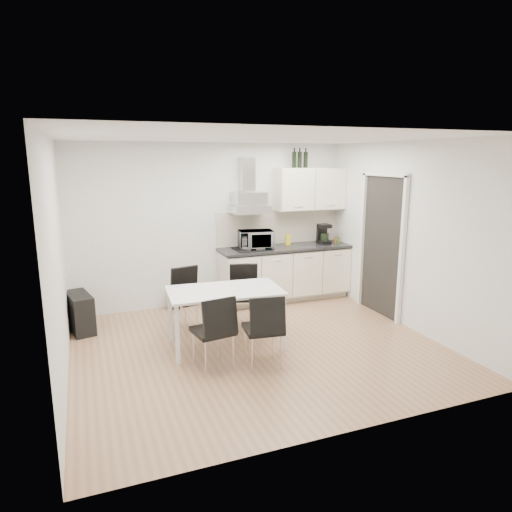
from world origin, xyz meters
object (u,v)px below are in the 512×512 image
Objects in this scene: dining_table at (225,296)px; chair_far_left at (191,300)px; kitchenette at (286,251)px; chair_far_right at (245,297)px; chair_near_left at (213,332)px; guitar_amp at (80,313)px; floor_speaker at (174,300)px; chair_near_right at (263,330)px.

chair_far_left reaches higher than dining_table.
kitchenette is 2.06m from chair_far_left.
chair_far_right is 1.34m from chair_near_left.
dining_table is at bearing 50.86° from chair_near_left.
chair_far_right is at bearing 45.63° from chair_near_left.
chair_near_left is at bearing -63.76° from guitar_amp.
guitar_amp is (-1.45, 0.52, -0.17)m from chair_far_left.
kitchenette is 2.19m from dining_table.
chair_far_right is at bearing -137.93° from kitchenette.
dining_table is at bearing -71.75° from floor_speaker.
chair_far_left and chair_near_right have the same top height.
dining_table is 0.77m from chair_near_right.
kitchenette reaches higher than chair_near_right.
chair_far_left reaches higher than floor_speaker.
guitar_amp is at bearing 149.06° from dining_table.
chair_near_left is (-0.04, -1.24, 0.00)m from chair_far_left.
chair_near_right is at bearing -120.55° from kitchenette.
dining_table is 0.75m from chair_far_right.
floor_speaker is at bearing 6.90° from guitar_amp.
chair_near_right reaches higher than dining_table.
kitchenette is 8.88× the size of floor_speaker.
guitar_amp is at bearing -153.41° from floor_speaker.
kitchenette is 1.53m from chair_far_right.
chair_near_left is (-0.32, -0.55, -0.23)m from dining_table.
guitar_amp is at bearing -174.35° from kitchenette.
chair_far_right is 1.43m from floor_speaker.
floor_speaker is at bearing 105.10° from dining_table.
guitar_amp is at bearing -33.14° from chair_far_left.
chair_far_left and chair_far_right have the same top height.
kitchenette is at bearing -122.65° from chair_far_right.
chair_far_right is 2.29m from guitar_amp.
floor_speaker is at bearing 81.24° from chair_near_left.
chair_near_right is (-0.22, -1.25, 0.00)m from chair_far_right.
dining_table is (-1.56, -1.54, -0.16)m from kitchenette.
chair_far_right and chair_near_left have the same top height.
chair_near_left is at bearing -82.42° from floor_speaker.
floor_speaker is at bearing -100.39° from chair_far_left.
floor_speaker is (-0.33, 1.70, -0.53)m from dining_table.
chair_far_left is at bearing 4.56° from chair_far_right.
chair_far_right is (0.74, -0.14, 0.00)m from chair_far_left.
kitchenette is 2.86× the size of chair_near_left.
chair_near_left is (-1.87, -2.09, -0.39)m from kitchenette.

